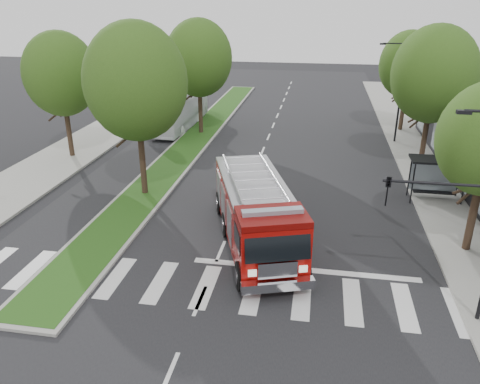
{
  "coord_description": "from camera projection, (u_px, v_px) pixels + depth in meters",
  "views": [
    {
      "loc": [
        4.21,
        -19.03,
        11.2
      ],
      "look_at": [
        0.4,
        3.13,
        1.8
      ],
      "focal_mm": 35.0,
      "sensor_mm": 36.0,
      "label": 1
    }
  ],
  "objects": [
    {
      "name": "city_bus",
      "position": [
        179.0,
        111.0,
        42.9
      ],
      "size": [
        2.82,
        10.76,
        2.98
      ],
      "primitive_type": "imported",
      "rotation": [
        0.0,
        0.0,
        -0.03
      ],
      "color": "silver",
      "rests_on": "ground"
    },
    {
      "name": "tree_median_far",
      "position": [
        199.0,
        58.0,
        38.9
      ],
      "size": [
        5.6,
        5.6,
        9.72
      ],
      "color": "black",
      "rests_on": "ground"
    },
    {
      "name": "streetlight_right_near",
      "position": [
        475.0,
        206.0,
        15.8
      ],
      "size": [
        4.08,
        0.22,
        8.0
      ],
      "color": "black",
      "rests_on": "ground"
    },
    {
      "name": "sidewalk_left",
      "position": [
        52.0,
        164.0,
        33.61
      ],
      "size": [
        5.0,
        80.0,
        0.15
      ],
      "primitive_type": "cube",
      "color": "gray",
      "rests_on": "ground"
    },
    {
      "name": "tree_right_far",
      "position": [
        409.0,
        65.0,
        40.05
      ],
      "size": [
        5.0,
        5.0,
        8.73
      ],
      "color": "black",
      "rests_on": "ground"
    },
    {
      "name": "tree_median_near",
      "position": [
        136.0,
        82.0,
        26.05
      ],
      "size": [
        5.8,
        5.8,
        10.16
      ],
      "color": "black",
      "rests_on": "ground"
    },
    {
      "name": "fire_engine",
      "position": [
        256.0,
        213.0,
        22.42
      ],
      "size": [
        5.85,
        10.19,
        3.39
      ],
      "rotation": [
        0.0,
        0.0,
        0.32
      ],
      "color": "#600705",
      "rests_on": "ground"
    },
    {
      "name": "bus_shelter",
      "position": [
        438.0,
        168.0,
        27.15
      ],
      "size": [
        3.2,
        1.6,
        2.61
      ],
      "color": "black",
      "rests_on": "ground"
    },
    {
      "name": "streetlight_right_far",
      "position": [
        399.0,
        89.0,
        37.12
      ],
      "size": [
        2.11,
        0.2,
        8.0
      ],
      "color": "black",
      "rests_on": "ground"
    },
    {
      "name": "ground",
      "position": [
        221.0,
        251.0,
        22.28
      ],
      "size": [
        140.0,
        140.0,
        0.0
      ],
      "primitive_type": "plane",
      "color": "black",
      "rests_on": "ground"
    },
    {
      "name": "sidewalk_right",
      "position": [
        448.0,
        188.0,
        29.39
      ],
      "size": [
        5.0,
        80.0,
        0.15
      ],
      "primitive_type": "cube",
      "color": "gray",
      "rests_on": "ground"
    },
    {
      "name": "tree_right_mid",
      "position": [
        434.0,
        75.0,
        30.71
      ],
      "size": [
        5.6,
        5.6,
        9.72
      ],
      "color": "black",
      "rests_on": "ground"
    },
    {
      "name": "median",
      "position": [
        195.0,
        139.0,
        39.56
      ],
      "size": [
        3.0,
        50.0,
        0.15
      ],
      "color": "gray",
      "rests_on": "ground"
    },
    {
      "name": "tree_left_mid",
      "position": [
        61.0,
        74.0,
        33.01
      ],
      "size": [
        5.2,
        5.2,
        9.16
      ],
      "color": "black",
      "rests_on": "ground"
    }
  ]
}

